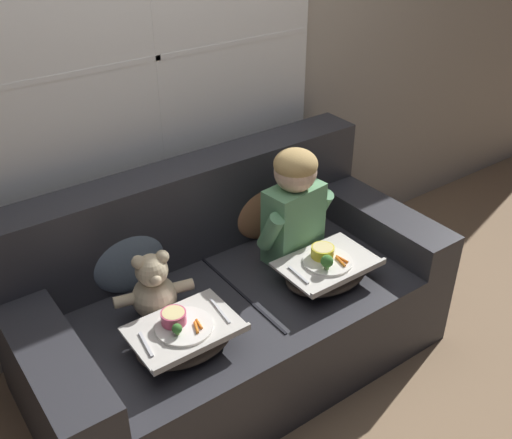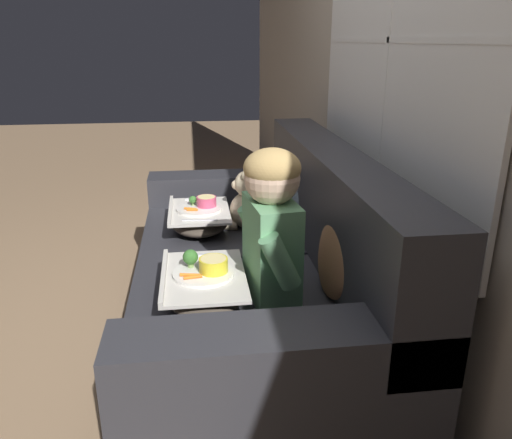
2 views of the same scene
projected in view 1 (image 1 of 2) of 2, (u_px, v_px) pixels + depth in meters
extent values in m
plane|color=#8E7051|center=(236.00, 361.00, 2.95)|extent=(14.00, 14.00, 0.00)
cube|color=#A89E8E|center=(154.00, 71.00, 2.70)|extent=(8.00, 0.05, 2.60)
cube|color=white|center=(157.00, 57.00, 2.63)|extent=(1.71, 0.02, 1.39)
cube|color=black|center=(156.00, 57.00, 2.64)|extent=(1.66, 0.01, 1.34)
cube|color=white|center=(157.00, 58.00, 2.63)|extent=(0.02, 0.02, 1.34)
cube|color=white|center=(157.00, 58.00, 2.63)|extent=(1.66, 0.02, 0.02)
cube|color=#2D2D33|center=(235.00, 326.00, 2.83)|extent=(1.93, 0.98, 0.46)
cube|color=#2D2D33|center=(189.00, 209.00, 2.85)|extent=(1.93, 0.22, 0.47)
cube|color=#2D2D33|center=(45.00, 353.00, 2.24)|extent=(0.22, 0.98, 0.17)
cube|color=#2D2D33|center=(370.00, 215.00, 3.10)|extent=(0.22, 0.98, 0.17)
cube|color=black|center=(237.00, 289.00, 2.70)|extent=(0.01, 0.72, 0.01)
ellipsoid|color=#B2754C|center=(261.00, 202.00, 3.01)|extent=(0.38, 0.18, 0.40)
ellipsoid|color=slate|center=(125.00, 251.00, 2.64)|extent=(0.39, 0.19, 0.40)
cube|color=#66A370|center=(293.00, 223.00, 2.83)|extent=(0.30, 0.19, 0.38)
sphere|color=beige|center=(295.00, 171.00, 2.69)|extent=(0.20, 0.20, 0.20)
ellipsoid|color=tan|center=(296.00, 164.00, 2.67)|extent=(0.20, 0.20, 0.14)
cylinder|color=#66A370|center=(271.00, 232.00, 2.71)|extent=(0.09, 0.16, 0.21)
cylinder|color=#66A370|center=(319.00, 207.00, 2.90)|extent=(0.09, 0.16, 0.21)
sphere|color=beige|center=(155.00, 297.00, 2.51)|extent=(0.19, 0.19, 0.19)
sphere|color=beige|center=(152.00, 270.00, 2.44)|extent=(0.14, 0.14, 0.14)
sphere|color=beige|center=(138.00, 262.00, 2.39)|extent=(0.06, 0.06, 0.06)
sphere|color=beige|center=(162.00, 257.00, 2.42)|extent=(0.06, 0.06, 0.06)
sphere|color=beige|center=(155.00, 280.00, 2.39)|extent=(0.05, 0.05, 0.05)
sphere|color=black|center=(156.00, 281.00, 2.38)|extent=(0.02, 0.02, 0.02)
cylinder|color=beige|center=(125.00, 300.00, 2.46)|extent=(0.10, 0.07, 0.05)
cylinder|color=beige|center=(182.00, 286.00, 2.54)|extent=(0.10, 0.07, 0.05)
cylinder|color=beige|center=(152.00, 326.00, 2.46)|extent=(0.07, 0.09, 0.05)
cylinder|color=beige|center=(172.00, 321.00, 2.48)|extent=(0.07, 0.09, 0.05)
ellipsoid|color=#473D33|center=(327.00, 273.00, 2.73)|extent=(0.42, 0.29, 0.09)
cube|color=beige|center=(327.00, 263.00, 2.70)|extent=(0.44, 0.30, 0.01)
cube|color=beige|center=(350.00, 277.00, 2.60)|extent=(0.44, 0.02, 0.02)
cylinder|color=white|center=(328.00, 261.00, 2.70)|extent=(0.23, 0.23, 0.01)
cylinder|color=yellow|center=(323.00, 252.00, 2.71)|extent=(0.11, 0.11, 0.05)
cylinder|color=#E5D189|center=(323.00, 248.00, 2.70)|extent=(0.09, 0.09, 0.01)
sphere|color=#38702D|center=(327.00, 261.00, 2.62)|extent=(0.06, 0.06, 0.06)
cylinder|color=#7A9E56|center=(327.00, 267.00, 2.63)|extent=(0.02, 0.02, 0.03)
cylinder|color=orange|center=(341.00, 262.00, 2.67)|extent=(0.03, 0.07, 0.01)
cylinder|color=orange|center=(342.00, 259.00, 2.69)|extent=(0.02, 0.07, 0.01)
cube|color=silver|center=(298.00, 275.00, 2.61)|extent=(0.02, 0.14, 0.01)
ellipsoid|color=#473D33|center=(185.00, 339.00, 2.36)|extent=(0.41, 0.29, 0.09)
cube|color=beige|center=(184.00, 329.00, 2.33)|extent=(0.42, 0.30, 0.01)
cube|color=beige|center=(203.00, 347.00, 2.23)|extent=(0.42, 0.02, 0.02)
cylinder|color=white|center=(184.00, 326.00, 2.33)|extent=(0.23, 0.23, 0.01)
cylinder|color=#D64C70|center=(174.00, 317.00, 2.33)|extent=(0.10, 0.10, 0.05)
cylinder|color=#E5D189|center=(173.00, 313.00, 2.32)|extent=(0.09, 0.09, 0.01)
sphere|color=#38702D|center=(177.00, 329.00, 2.27)|extent=(0.04, 0.04, 0.04)
cylinder|color=#7A9E56|center=(177.00, 333.00, 2.28)|extent=(0.02, 0.02, 0.02)
cylinder|color=orange|center=(196.00, 327.00, 2.30)|extent=(0.03, 0.06, 0.01)
cylinder|color=orange|center=(199.00, 324.00, 2.32)|extent=(0.02, 0.06, 0.01)
cube|color=silver|center=(146.00, 344.00, 2.25)|extent=(0.03, 0.14, 0.01)
cube|color=silver|center=(220.00, 310.00, 2.41)|extent=(0.03, 0.17, 0.01)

